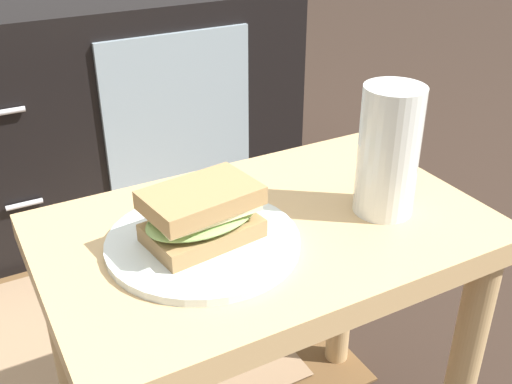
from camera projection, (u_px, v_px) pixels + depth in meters
The scene contains 6 objects.
side_table at pixel (266, 282), 0.81m from camera, with size 0.56×0.36×0.46m.
tv_cabinet at pixel (105, 108), 1.60m from camera, with size 0.96×0.46×0.58m.
area_rug at pixel (31, 364), 1.18m from camera, with size 1.13×0.71×0.01m.
plate at pixel (203, 242), 0.72m from camera, with size 0.23×0.23×0.01m, color silver.
sandwich_front at pixel (202, 214), 0.70m from camera, with size 0.15×0.11×0.07m.
beer_glass at pixel (388, 152), 0.76m from camera, with size 0.08×0.08×0.17m.
Camera 1 is at (-0.33, -0.57, 0.86)m, focal length 42.74 mm.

